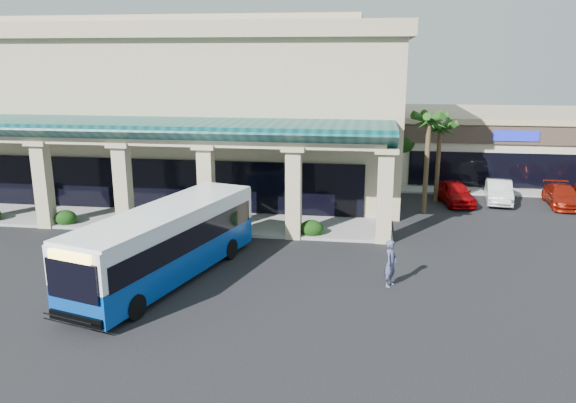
% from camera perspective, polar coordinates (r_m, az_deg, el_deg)
% --- Properties ---
extents(ground, '(110.00, 110.00, 0.00)m').
position_cam_1_polar(ground, '(24.16, -4.67, -7.34)').
color(ground, black).
extents(main_building, '(30.80, 14.80, 11.35)m').
position_cam_1_polar(main_building, '(40.20, -11.00, 9.50)').
color(main_building, tan).
rests_on(main_building, ground).
extents(arcade, '(30.00, 6.20, 5.70)m').
position_cam_1_polar(arcade, '(32.10, -16.10, 2.92)').
color(arcade, '#0A393C').
rests_on(arcade, ground).
extents(strip_mall, '(22.50, 12.50, 4.90)m').
position_cam_1_polar(strip_mall, '(48.06, 23.81, 5.43)').
color(strip_mall, beige).
rests_on(strip_mall, ground).
extents(palm_0, '(2.40, 2.40, 6.60)m').
position_cam_1_polar(palm_0, '(33.50, 13.93, 4.30)').
color(palm_0, '#173A0F').
rests_on(palm_0, ground).
extents(palm_1, '(2.40, 2.40, 5.80)m').
position_cam_1_polar(palm_1, '(36.61, 15.03, 4.43)').
color(palm_1, '#173A0F').
rests_on(palm_1, ground).
extents(broadleaf_tree, '(2.60, 2.60, 4.81)m').
position_cam_1_polar(broadleaf_tree, '(41.43, 11.47, 5.05)').
color(broadleaf_tree, black).
rests_on(broadleaf_tree, ground).
extents(transit_bus, '(5.34, 11.10, 3.02)m').
position_cam_1_polar(transit_bus, '(23.54, -12.19, -4.30)').
color(transit_bus, '#083B98').
rests_on(transit_bus, ground).
extents(pedestrian, '(0.70, 0.83, 1.93)m').
position_cam_1_polar(pedestrian, '(22.91, 10.40, -6.19)').
color(pedestrian, '#474B70').
rests_on(pedestrian, ground).
extents(car_silver, '(2.44, 4.45, 1.43)m').
position_cam_1_polar(car_silver, '(36.77, 16.58, 0.89)').
color(car_silver, '#9E0507').
rests_on(car_silver, ground).
extents(car_white, '(2.04, 4.41, 1.40)m').
position_cam_1_polar(car_white, '(37.98, 20.63, 0.95)').
color(car_white, white).
rests_on(car_white, ground).
extents(car_red, '(2.09, 4.49, 1.27)m').
position_cam_1_polar(car_red, '(38.63, 26.09, 0.51)').
color(car_red, maroon).
rests_on(car_red, ground).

